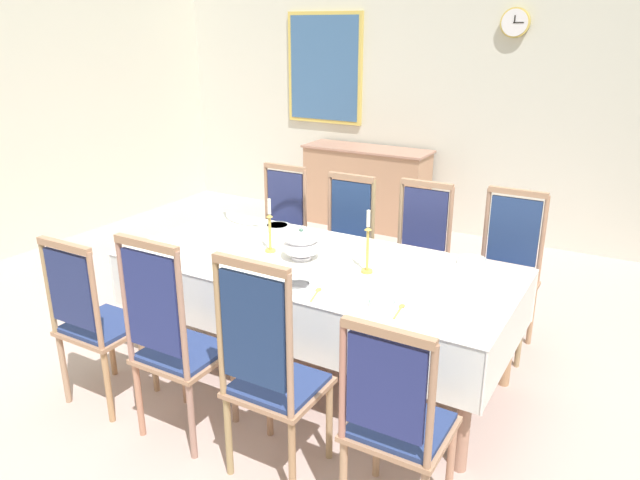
{
  "coord_description": "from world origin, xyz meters",
  "views": [
    {
      "loc": [
        1.77,
        -3.06,
        2.17
      ],
      "look_at": [
        0.01,
        -0.02,
        0.92
      ],
      "focal_mm": 33.72,
      "sensor_mm": 36.0,
      "label": 1
    }
  ],
  "objects_px": {
    "chair_north_a": "(278,229)",
    "bowl_far_left": "(472,261)",
    "chair_north_c": "(417,254)",
    "chair_south_c": "(270,371)",
    "soup_tureen": "(301,244)",
    "bowl_far_right": "(277,227)",
    "chair_south_d": "(396,421)",
    "candlestick_west": "(270,231)",
    "spoon_secondary": "(401,308)",
    "framed_painting": "(324,68)",
    "dining_table": "(317,273)",
    "spoon_primary": "(317,291)",
    "chair_north_b": "(343,241)",
    "bowl_near_right": "(382,303)",
    "sideboard": "(366,187)",
    "bowl_near_left": "(299,287)",
    "chair_north_d": "(506,270)",
    "mounted_clock": "(515,23)",
    "chair_south_a": "(94,319)",
    "candlestick_east": "(368,247)"
  },
  "relations": [
    {
      "from": "chair_south_d",
      "to": "sideboard",
      "type": "bearing_deg",
      "value": 117.54
    },
    {
      "from": "sideboard",
      "to": "dining_table",
      "type": "bearing_deg",
      "value": 110.14
    },
    {
      "from": "chair_south_c",
      "to": "chair_south_d",
      "type": "bearing_deg",
      "value": 0.81
    },
    {
      "from": "dining_table",
      "to": "spoon_primary",
      "type": "height_order",
      "value": "spoon_primary"
    },
    {
      "from": "soup_tureen",
      "to": "bowl_near_right",
      "type": "bearing_deg",
      "value": -27.53
    },
    {
      "from": "bowl_near_left",
      "to": "spoon_primary",
      "type": "distance_m",
      "value": 0.11
    },
    {
      "from": "bowl_near_left",
      "to": "mounted_clock",
      "type": "xyz_separation_m",
      "value": [
        0.2,
        3.63,
        1.41
      ]
    },
    {
      "from": "chair_north_b",
      "to": "chair_south_d",
      "type": "relative_size",
      "value": 1.01
    },
    {
      "from": "candlestick_west",
      "to": "bowl_near_left",
      "type": "bearing_deg",
      "value": -41.15
    },
    {
      "from": "bowl_near_left",
      "to": "dining_table",
      "type": "bearing_deg",
      "value": 107.36
    },
    {
      "from": "mounted_clock",
      "to": "bowl_far_right",
      "type": "bearing_deg",
      "value": -107.48
    },
    {
      "from": "chair_north_a",
      "to": "soup_tureen",
      "type": "distance_m",
      "value": 1.31
    },
    {
      "from": "dining_table",
      "to": "candlestick_west",
      "type": "distance_m",
      "value": 0.41
    },
    {
      "from": "candlestick_east",
      "to": "bowl_near_right",
      "type": "bearing_deg",
      "value": -54.59
    },
    {
      "from": "chair_south_c",
      "to": "chair_south_d",
      "type": "distance_m",
      "value": 0.66
    },
    {
      "from": "soup_tureen",
      "to": "framed_painting",
      "type": "distance_m",
      "value": 3.72
    },
    {
      "from": "chair_north_c",
      "to": "candlestick_west",
      "type": "relative_size",
      "value": 3.08
    },
    {
      "from": "chair_south_d",
      "to": "candlestick_west",
      "type": "relative_size",
      "value": 2.98
    },
    {
      "from": "chair_north_a",
      "to": "bowl_far_left",
      "type": "relative_size",
      "value": 6.17
    },
    {
      "from": "candlestick_east",
      "to": "mounted_clock",
      "type": "relative_size",
      "value": 1.39
    },
    {
      "from": "chair_south_a",
      "to": "chair_north_d",
      "type": "xyz_separation_m",
      "value": [
        1.9,
        1.92,
        0.02
      ]
    },
    {
      "from": "chair_north_d",
      "to": "bowl_near_left",
      "type": "relative_size",
      "value": 6.87
    },
    {
      "from": "soup_tureen",
      "to": "mounted_clock",
      "type": "xyz_separation_m",
      "value": [
        0.44,
        3.21,
        1.33
      ]
    },
    {
      "from": "candlestick_west",
      "to": "spoon_secondary",
      "type": "distance_m",
      "value": 1.13
    },
    {
      "from": "bowl_far_left",
      "to": "chair_south_c",
      "type": "bearing_deg",
      "value": -111.29
    },
    {
      "from": "spoon_primary",
      "to": "framed_painting",
      "type": "relative_size",
      "value": 0.14
    },
    {
      "from": "chair_north_a",
      "to": "candlestick_east",
      "type": "xyz_separation_m",
      "value": [
        1.29,
        -0.96,
        0.38
      ]
    },
    {
      "from": "chair_north_a",
      "to": "framed_painting",
      "type": "bearing_deg",
      "value": -69.67
    },
    {
      "from": "chair_north_c",
      "to": "chair_south_d",
      "type": "bearing_deg",
      "value": 108.83
    },
    {
      "from": "chair_north_b",
      "to": "spoon_secondary",
      "type": "height_order",
      "value": "chair_north_b"
    },
    {
      "from": "dining_table",
      "to": "sideboard",
      "type": "distance_m",
      "value": 3.17
    },
    {
      "from": "sideboard",
      "to": "mounted_clock",
      "type": "height_order",
      "value": "mounted_clock"
    },
    {
      "from": "chair_south_a",
      "to": "spoon_primary",
      "type": "bearing_deg",
      "value": 25.53
    },
    {
      "from": "bowl_far_left",
      "to": "spoon_secondary",
      "type": "height_order",
      "value": "bowl_far_left"
    },
    {
      "from": "chair_north_d",
      "to": "bowl_far_right",
      "type": "xyz_separation_m",
      "value": [
        -1.52,
        -0.57,
        0.23
      ]
    },
    {
      "from": "soup_tureen",
      "to": "bowl_far_right",
      "type": "bearing_deg",
      "value": 138.81
    },
    {
      "from": "chair_north_c",
      "to": "chair_south_c",
      "type": "bearing_deg",
      "value": 90.0
    },
    {
      "from": "chair_north_c",
      "to": "spoon_primary",
      "type": "xyz_separation_m",
      "value": [
        -0.07,
        -1.36,
        0.22
      ]
    },
    {
      "from": "chair_north_c",
      "to": "spoon_secondary",
      "type": "relative_size",
      "value": 6.21
    },
    {
      "from": "soup_tureen",
      "to": "bowl_far_left",
      "type": "relative_size",
      "value": 1.4
    },
    {
      "from": "chair_north_d",
      "to": "bowl_near_left",
      "type": "bearing_deg",
      "value": 59.11
    },
    {
      "from": "bowl_far_right",
      "to": "framed_painting",
      "type": "bearing_deg",
      "value": 113.35
    },
    {
      "from": "chair_north_c",
      "to": "chair_north_a",
      "type": "bearing_deg",
      "value": 0.05
    },
    {
      "from": "soup_tureen",
      "to": "bowl_near_left",
      "type": "height_order",
      "value": "soup_tureen"
    },
    {
      "from": "mounted_clock",
      "to": "bowl_far_left",
      "type": "bearing_deg",
      "value": -79.24
    },
    {
      "from": "bowl_far_left",
      "to": "framed_painting",
      "type": "xyz_separation_m",
      "value": [
        -2.64,
        2.78,
        0.91
      ]
    },
    {
      "from": "bowl_far_left",
      "to": "chair_north_c",
      "type": "bearing_deg",
      "value": 136.86
    },
    {
      "from": "chair_north_b",
      "to": "chair_north_d",
      "type": "xyz_separation_m",
      "value": [
        1.28,
        0.0,
        0.02
      ]
    },
    {
      "from": "chair_north_c",
      "to": "soup_tureen",
      "type": "bearing_deg",
      "value": 66.57
    },
    {
      "from": "bowl_near_left",
      "to": "spoon_secondary",
      "type": "distance_m",
      "value": 0.59
    }
  ]
}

